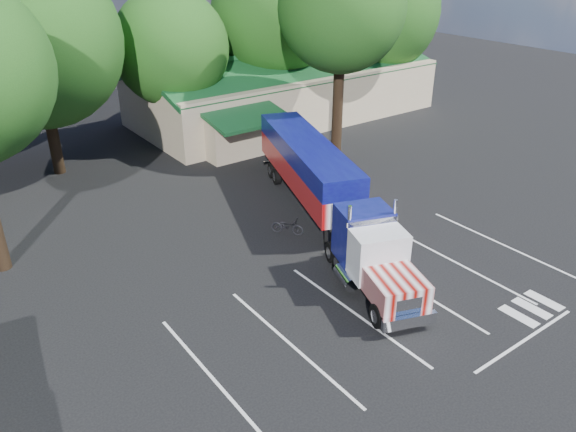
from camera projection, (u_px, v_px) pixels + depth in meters
ground at (269, 252)px, 26.70m from camera, size 120.00×120.00×0.00m
event_hall at (283, 90)px, 45.82m from camera, size 24.20×14.12×5.55m
tree_row_c at (35, 42)px, 32.11m from camera, size 10.00×10.00×13.05m
tree_row_d at (171, 48)px, 38.47m from camera, size 8.00×8.00×10.60m
tree_row_e at (274, 15)px, 42.94m from camera, size 9.60×9.60×12.90m
tree_row_f at (378, 11)px, 47.51m from camera, size 10.40×10.40×13.00m
tree_near_right at (342, 9)px, 34.69m from camera, size 8.00×8.00×13.50m
semi_truck at (322, 183)px, 28.70m from camera, size 8.21×17.77×3.79m
woman at (376, 262)px, 24.26m from camera, size 0.44×0.64×1.71m
bicycle at (287, 226)px, 28.18m from camera, size 1.47×1.70×0.88m
silver_sedan at (294, 122)px, 42.79m from camera, size 5.06×2.67×1.58m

